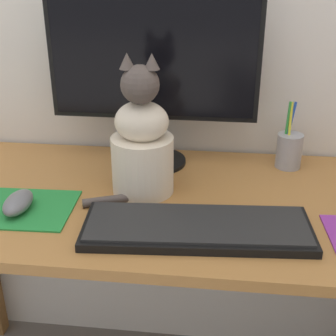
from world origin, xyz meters
TOP-DOWN VIEW (x-y plane):
  - desk at (0.00, 0.00)m, footprint 1.33×0.57m
  - monitor at (-0.04, 0.19)m, footprint 0.53×0.17m
  - keyboard at (0.09, -0.14)m, footprint 0.48×0.20m
  - mousepad_left at (-0.29, -0.09)m, footprint 0.21×0.19m
  - computer_mouse_left at (-0.30, -0.10)m, footprint 0.06×0.11m
  - cat at (-0.05, 0.03)m, footprint 0.20×0.18m
  - pen_cup at (0.32, 0.21)m, footprint 0.07×0.07m

SIDE VIEW (x-z plane):
  - desk at x=0.00m, z-range 0.25..0.98m
  - mousepad_left at x=-0.29m, z-range 0.72..0.73m
  - keyboard at x=0.09m, z-range 0.72..0.75m
  - computer_mouse_left at x=-0.30m, z-range 0.73..0.77m
  - pen_cup at x=0.32m, z-range 0.68..0.86m
  - cat at x=-0.05m, z-range 0.68..1.01m
  - monitor at x=-0.04m, z-range 0.76..1.20m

